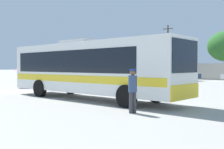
% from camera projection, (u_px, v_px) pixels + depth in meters
% --- Properties ---
extents(ground_plane, '(300.00, 300.00, 0.00)m').
position_uv_depth(ground_plane, '(170.00, 87.00, 24.43)').
color(ground_plane, '#A3A099').
extents(coach_bus_white_yellow, '(11.81, 2.89, 3.42)m').
position_uv_depth(coach_bus_white_yellow, '(89.00, 67.00, 15.66)').
color(coach_bus_white_yellow, white).
rests_on(coach_bus_white_yellow, ground_plane).
extents(attendant_by_bus_door, '(0.45, 0.45, 1.76)m').
position_uv_depth(attendant_by_bus_door, '(133.00, 88.00, 10.84)').
color(attendant_by_bus_door, '#38383D').
rests_on(attendant_by_bus_door, ground_plane).
extents(vendor_umbrella_near_gate_pink, '(2.06, 2.06, 2.06)m').
position_uv_depth(vendor_umbrella_near_gate_pink, '(26.00, 68.00, 24.40)').
color(vendor_umbrella_near_gate_pink, gray).
rests_on(vendor_umbrella_near_gate_pink, ground_plane).
extents(parked_car_leftmost_dark_blue, '(4.55, 2.08, 1.48)m').
position_uv_depth(parked_car_leftmost_dark_blue, '(151.00, 74.00, 40.35)').
color(parked_car_leftmost_dark_blue, navy).
rests_on(parked_car_leftmost_dark_blue, ground_plane).
extents(parked_car_second_dark_blue, '(4.18, 2.07, 1.46)m').
position_uv_depth(parked_car_second_dark_blue, '(184.00, 75.00, 36.39)').
color(parked_car_second_dark_blue, navy).
rests_on(parked_car_second_dark_blue, ground_plane).
extents(utility_pole_far, '(1.80, 0.42, 9.02)m').
position_uv_depth(utility_pole_far, '(168.00, 50.00, 47.32)').
color(utility_pole_far, '#4C3823').
rests_on(utility_pole_far, ground_plane).
extents(roadside_tree_left, '(5.67, 5.67, 7.55)m').
position_uv_depth(roadside_tree_left, '(173.00, 48.00, 47.35)').
color(roadside_tree_left, brown).
rests_on(roadside_tree_left, ground_plane).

